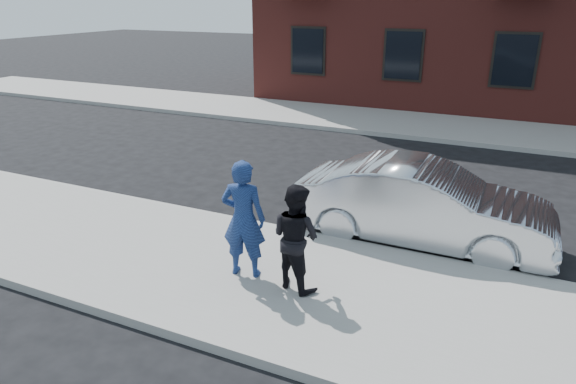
% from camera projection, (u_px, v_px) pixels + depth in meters
% --- Properties ---
extents(ground, '(100.00, 100.00, 0.00)m').
position_uv_depth(ground, '(441.00, 319.00, 7.23)').
color(ground, black).
rests_on(ground, ground).
extents(near_sidewalk, '(50.00, 3.50, 0.15)m').
position_uv_depth(near_sidewalk, '(439.00, 324.00, 6.99)').
color(near_sidewalk, gray).
rests_on(near_sidewalk, ground).
extents(near_curb, '(50.00, 0.10, 0.15)m').
position_uv_depth(near_curb, '(457.00, 265.00, 8.52)').
color(near_curb, '#999691').
rests_on(near_curb, ground).
extents(far_sidewalk, '(50.00, 3.50, 0.15)m').
position_uv_depth(far_sidewalk, '(498.00, 133.00, 16.74)').
color(far_sidewalk, gray).
rests_on(far_sidewalk, ground).
extents(far_curb, '(50.00, 0.10, 0.15)m').
position_uv_depth(far_curb, '(494.00, 146.00, 15.21)').
color(far_curb, '#999691').
rests_on(far_curb, ground).
extents(silver_sedan, '(4.53, 1.59, 1.49)m').
position_uv_depth(silver_sedan, '(423.00, 204.00, 9.24)').
color(silver_sedan, '#B7BABF').
rests_on(silver_sedan, ground).
extents(man_hoodie, '(0.76, 0.58, 1.88)m').
position_uv_depth(man_hoodie, '(244.00, 219.00, 7.78)').
color(man_hoodie, navy).
rests_on(man_hoodie, near_sidewalk).
extents(man_peacoat, '(0.95, 0.84, 1.63)m').
position_uv_depth(man_peacoat, '(296.00, 237.00, 7.49)').
color(man_peacoat, black).
rests_on(man_peacoat, near_sidewalk).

